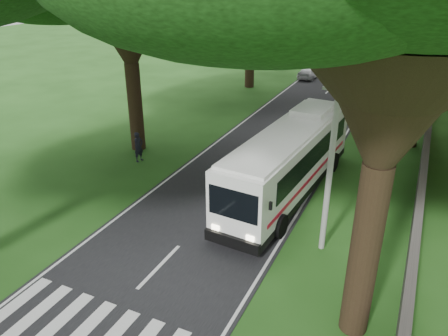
{
  "coord_description": "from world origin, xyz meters",
  "views": [
    {
      "loc": [
        8.25,
        -9.63,
        10.79
      ],
      "look_at": [
        0.39,
        7.22,
        2.2
      ],
      "focal_mm": 35.0,
      "sensor_mm": 36.0,
      "label": 1
    }
  ],
  "objects_px": {
    "pole_near": "(331,157)",
    "distant_car_b": "(352,49)",
    "pole_mid": "(389,62)",
    "pole_far": "(409,31)",
    "coach_bus": "(290,159)",
    "distant_car_a": "(310,72)",
    "distant_car_c": "(390,48)",
    "pedestrian": "(139,147)"
  },
  "relations": [
    {
      "from": "pole_mid",
      "to": "pole_far",
      "type": "xyz_separation_m",
      "value": [
        0.0,
        20.0,
        0.0
      ]
    },
    {
      "from": "pole_near",
      "to": "distant_car_b",
      "type": "height_order",
      "value": "pole_near"
    },
    {
      "from": "distant_car_a",
      "to": "distant_car_b",
      "type": "xyz_separation_m",
      "value": [
        1.53,
        16.12,
        -0.03
      ]
    },
    {
      "from": "distant_car_a",
      "to": "pedestrian",
      "type": "distance_m",
      "value": 25.94
    },
    {
      "from": "coach_bus",
      "to": "distant_car_a",
      "type": "xyz_separation_m",
      "value": [
        -5.7,
        25.77,
        -1.22
      ]
    },
    {
      "from": "distant_car_b",
      "to": "pedestrian",
      "type": "distance_m",
      "value": 42.12
    },
    {
      "from": "coach_bus",
      "to": "distant_car_b",
      "type": "relative_size",
      "value": 3.13
    },
    {
      "from": "pole_near",
      "to": "coach_bus",
      "type": "xyz_separation_m",
      "value": [
        -2.8,
        4.19,
        -2.26
      ]
    },
    {
      "from": "distant_car_a",
      "to": "distant_car_c",
      "type": "bearing_deg",
      "value": -100.81
    },
    {
      "from": "pole_near",
      "to": "coach_bus",
      "type": "bearing_deg",
      "value": 123.74
    },
    {
      "from": "pole_near",
      "to": "pole_mid",
      "type": "distance_m",
      "value": 20.0
    },
    {
      "from": "distant_car_a",
      "to": "pole_mid",
      "type": "bearing_deg",
      "value": 137.06
    },
    {
      "from": "pole_near",
      "to": "coach_bus",
      "type": "distance_m",
      "value": 5.52
    },
    {
      "from": "coach_bus",
      "to": "distant_car_a",
      "type": "height_order",
      "value": "coach_bus"
    },
    {
      "from": "pole_mid",
      "to": "coach_bus",
      "type": "xyz_separation_m",
      "value": [
        -2.8,
        -15.81,
        -2.26
      ]
    },
    {
      "from": "pole_near",
      "to": "pole_far",
      "type": "height_order",
      "value": "same"
    },
    {
      "from": "distant_car_b",
      "to": "pedestrian",
      "type": "xyz_separation_m",
      "value": [
        -5.27,
        -41.79,
        0.25
      ]
    },
    {
      "from": "pole_mid",
      "to": "coach_bus",
      "type": "height_order",
      "value": "pole_mid"
    },
    {
      "from": "pole_near",
      "to": "distant_car_b",
      "type": "bearing_deg",
      "value": 98.6
    },
    {
      "from": "coach_bus",
      "to": "distant_car_c",
      "type": "distance_m",
      "value": 44.96
    },
    {
      "from": "distant_car_a",
      "to": "pedestrian",
      "type": "height_order",
      "value": "pedestrian"
    },
    {
      "from": "pole_near",
      "to": "distant_car_b",
      "type": "xyz_separation_m",
      "value": [
        -6.97,
        46.07,
        -3.51
      ]
    },
    {
      "from": "pole_near",
      "to": "pole_far",
      "type": "xyz_separation_m",
      "value": [
        0.0,
        40.0,
        0.0
      ]
    },
    {
      "from": "pole_far",
      "to": "coach_bus",
      "type": "xyz_separation_m",
      "value": [
        -2.8,
        -35.81,
        -2.26
      ]
    },
    {
      "from": "distant_car_a",
      "to": "distant_car_b",
      "type": "bearing_deg",
      "value": -88.85
    },
    {
      "from": "pole_mid",
      "to": "distant_car_c",
      "type": "xyz_separation_m",
      "value": [
        -2.5,
        29.13,
        -3.53
      ]
    },
    {
      "from": "pole_mid",
      "to": "pedestrian",
      "type": "relative_size",
      "value": 4.34
    },
    {
      "from": "pole_near",
      "to": "coach_bus",
      "type": "height_order",
      "value": "pole_near"
    },
    {
      "from": "pole_near",
      "to": "pedestrian",
      "type": "height_order",
      "value": "pole_near"
    },
    {
      "from": "distant_car_b",
      "to": "pole_mid",
      "type": "bearing_deg",
      "value": -74.34
    },
    {
      "from": "coach_bus",
      "to": "distant_car_a",
      "type": "distance_m",
      "value": 26.42
    },
    {
      "from": "coach_bus",
      "to": "pole_near",
      "type": "bearing_deg",
      "value": -51.71
    },
    {
      "from": "distant_car_a",
      "to": "distant_car_c",
      "type": "xyz_separation_m",
      "value": [
        6.0,
        19.17,
        -0.05
      ]
    },
    {
      "from": "pole_near",
      "to": "pole_mid",
      "type": "height_order",
      "value": "same"
    },
    {
      "from": "pole_far",
      "to": "coach_bus",
      "type": "relative_size",
      "value": 0.65
    },
    {
      "from": "coach_bus",
      "to": "pedestrian",
      "type": "relative_size",
      "value": 6.65
    },
    {
      "from": "pole_mid",
      "to": "distant_car_a",
      "type": "relative_size",
      "value": 2.03
    },
    {
      "from": "pole_far",
      "to": "distant_car_b",
      "type": "xyz_separation_m",
      "value": [
        -6.97,
        6.07,
        -3.51
      ]
    },
    {
      "from": "pole_near",
      "to": "pedestrian",
      "type": "relative_size",
      "value": 4.34
    },
    {
      "from": "pole_mid",
      "to": "pole_far",
      "type": "distance_m",
      "value": 20.0
    },
    {
      "from": "pole_far",
      "to": "distant_car_b",
      "type": "distance_m",
      "value": 9.89
    },
    {
      "from": "pole_far",
      "to": "distant_car_a",
      "type": "bearing_deg",
      "value": -130.24
    }
  ]
}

